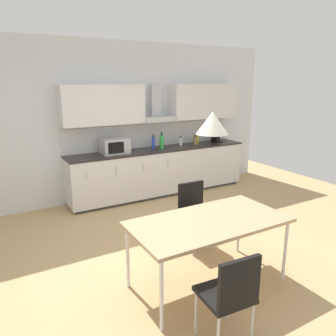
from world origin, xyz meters
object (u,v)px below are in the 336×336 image
Objects in this scene: bottle_green at (162,142)px; pendant_lamp at (212,123)px; microwave at (115,146)px; bottle_white at (181,142)px; chair_far_right at (195,208)px; bottle_yellow at (197,139)px; bottle_blue at (153,143)px; chair_near_left at (231,291)px; coffee_maker at (216,135)px; bottle_brown at (195,141)px; dining_table at (209,224)px.

pendant_lamp is (-1.04, -2.92, 0.73)m from bottle_green.
microwave reaches higher than bottle_white.
bottle_white is at bearing 62.31° from chair_far_right.
bottle_yellow is 0.89m from bottle_green.
bottle_yellow is (1.84, 0.06, -0.04)m from microwave.
bottle_green is (0.15, -0.06, 0.01)m from bottle_blue.
bottle_green reaches higher than chair_near_left.
bottle_blue is at bearing 76.72° from chair_far_right.
pendant_lamp reaches higher than coffee_maker.
bottle_brown is 3.49m from pendant_lamp.
bottle_white is at bearing 177.95° from coffee_maker.
coffee_maker reaches higher than chair_far_right.
dining_table is at bearing -114.98° from chair_far_right.
microwave reaches higher than chair_far_right.
coffee_maker is at bearing 0.65° from microwave.
bottle_green reaches higher than bottle_yellow.
microwave is at bearing 179.46° from bottle_green.
chair_near_left is at bearing -126.38° from coffee_maker.
bottle_brown reaches higher than chair_near_left.
chair_near_left and chair_far_right have the same top height.
pendant_lamp is (-1.52, -2.99, 0.78)m from bottle_white.
bottle_brown is at bearing 59.40° from chair_near_left.
bottle_white is at bearing 7.95° from bottle_green.
coffee_maker is 0.34× the size of chair_near_left.
coffee_maker is at bearing 1.50° from bottle_green.
bottle_yellow is at bearing 4.30° from bottle_green.
coffee_maker is at bearing -3.75° from bottle_yellow.
pendant_lamp reaches higher than bottle_blue.
pendant_lamp is (-0.08, -2.93, 0.72)m from microwave.
bottle_blue reaches higher than dining_table.
pendant_lamp is at bearing 180.00° from dining_table.
bottle_white is 2.50m from chair_far_right.
chair_near_left reaches higher than dining_table.
bottle_yellow is at bearing 54.60° from chair_far_right.
microwave reaches higher than chair_near_left.
bottle_white is at bearing 0.24° from bottle_blue.
bottle_brown is (0.91, -0.10, -0.03)m from bottle_blue.
microwave is at bearing 88.34° from pendant_lamp.
bottle_green is (-0.48, -0.07, 0.05)m from bottle_white.
coffee_maker is 3.82m from dining_table.
bottle_brown is 0.67× the size of pendant_lamp.
pendant_lamp is at bearing -114.98° from chair_far_right.
bottle_yellow is 3.64m from pendant_lamp.
bottle_blue is 4.04m from chair_near_left.
dining_table is 1.07m from pendant_lamp.
bottle_brown is at bearing 57.97° from pendant_lamp.
chair_near_left is at bearing -97.13° from microwave.
dining_table is (-1.04, -2.92, -0.34)m from bottle_green.
pendant_lamp is at bearing -91.66° from microwave.
bottle_blue is at bearing 3.90° from microwave.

